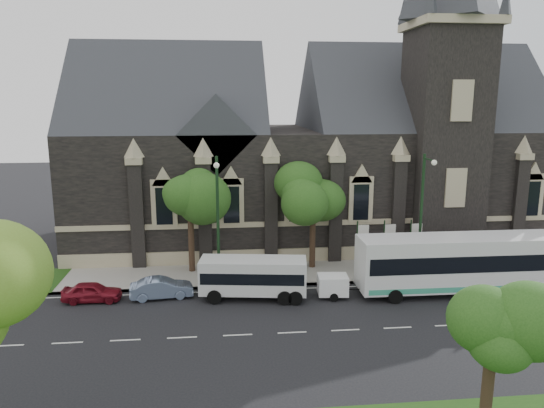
{
  "coord_description": "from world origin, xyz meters",
  "views": [
    {
      "loc": [
        -3.71,
        -25.68,
        12.67
      ],
      "look_at": [
        -0.51,
        6.0,
        6.02
      ],
      "focal_mm": 33.51,
      "sensor_mm": 36.0,
      "label": 1
    }
  ],
  "objects": [
    {
      "name": "ground",
      "position": [
        0.0,
        0.0,
        0.0
      ],
      "size": [
        160.0,
        160.0,
        0.0
      ],
      "primitive_type": "plane",
      "color": "black",
      "rests_on": "ground"
    },
    {
      "name": "sidewalk",
      "position": [
        0.0,
        9.5,
        0.07
      ],
      "size": [
        80.0,
        5.0,
        0.15
      ],
      "primitive_type": "cube",
      "color": "#9B948D",
      "rests_on": "ground"
    },
    {
      "name": "museum",
      "position": [
        5.12,
        18.78,
        8.17
      ],
      "size": [
        40.0,
        17.7,
        29.9
      ],
      "color": "black",
      "rests_on": "ground"
    },
    {
      "name": "tree_park_east",
      "position": [
        6.18,
        -9.32,
        4.62
      ],
      "size": [
        3.4,
        3.4,
        6.28
      ],
      "color": "black",
      "rests_on": "ground"
    },
    {
      "name": "tree_walk_right",
      "position": [
        3.21,
        10.71,
        5.82
      ],
      "size": [
        4.08,
        4.08,
        7.8
      ],
      "color": "black",
      "rests_on": "ground"
    },
    {
      "name": "tree_walk_left",
      "position": [
        -5.8,
        10.7,
        5.73
      ],
      "size": [
        3.91,
        3.91,
        7.64
      ],
      "color": "black",
      "rests_on": "ground"
    },
    {
      "name": "street_lamp_near",
      "position": [
        10.0,
        7.09,
        5.11
      ],
      "size": [
        0.36,
        1.88,
        9.0
      ],
      "color": "black",
      "rests_on": "ground"
    },
    {
      "name": "street_lamp_mid",
      "position": [
        -4.0,
        7.09,
        5.11
      ],
      "size": [
        0.36,
        1.88,
        9.0
      ],
      "color": "black",
      "rests_on": "ground"
    },
    {
      "name": "banner_flag_left",
      "position": [
        6.29,
        9.0,
        2.38
      ],
      "size": [
        0.9,
        0.1,
        4.0
      ],
      "color": "black",
      "rests_on": "ground"
    },
    {
      "name": "banner_flag_center",
      "position": [
        8.29,
        9.0,
        2.38
      ],
      "size": [
        0.9,
        0.1,
        4.0
      ],
      "color": "black",
      "rests_on": "ground"
    },
    {
      "name": "banner_flag_right",
      "position": [
        10.29,
        9.0,
        2.38
      ],
      "size": [
        0.9,
        0.1,
        4.0
      ],
      "color": "black",
      "rests_on": "ground"
    },
    {
      "name": "tour_coach",
      "position": [
        11.67,
        4.74,
        2.09
      ],
      "size": [
        13.24,
        3.11,
        3.85
      ],
      "rotation": [
        0.0,
        0.0,
        -0.01
      ],
      "color": "silver",
      "rests_on": "ground"
    },
    {
      "name": "shuttle_bus",
      "position": [
        -1.78,
        5.19,
        1.52
      ],
      "size": [
        7.01,
        3.21,
        2.62
      ],
      "rotation": [
        0.0,
        0.0,
        -0.14
      ],
      "color": "silver",
      "rests_on": "ground"
    },
    {
      "name": "box_trailer",
      "position": [
        3.32,
        4.79,
        0.84
      ],
      "size": [
        2.81,
        1.65,
        1.47
      ],
      "rotation": [
        0.0,
        0.0,
        -0.08
      ],
      "color": "white",
      "rests_on": "ground"
    },
    {
      "name": "sedan",
      "position": [
        -7.7,
        5.81,
        0.66
      ],
      "size": [
        4.14,
        1.86,
        1.32
      ],
      "primitive_type": "imported",
      "rotation": [
        0.0,
        0.0,
        1.69
      ],
      "color": "#7588A9",
      "rests_on": "ground"
    },
    {
      "name": "car_far_red",
      "position": [
        -12.03,
        5.67,
        0.63
      ],
      "size": [
        3.71,
        1.57,
        1.25
      ],
      "primitive_type": "imported",
      "rotation": [
        0.0,
        0.0,
        1.55
      ],
      "color": "maroon",
      "rests_on": "ground"
    }
  ]
}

